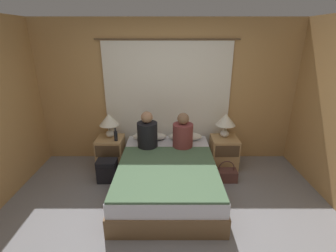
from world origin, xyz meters
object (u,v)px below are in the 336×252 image
(lamp_left, at_px, (110,121))
(beer_bottle_on_left_stand, at_px, (117,136))
(bed, at_px, (168,176))
(person_right_in_bed, at_px, (184,134))
(nightstand_right, at_px, (224,153))
(lamp_right, at_px, (226,121))
(person_left_in_bed, at_px, (148,133))
(pillow_left, at_px, (150,136))
(handbag_on_floor, at_px, (227,175))
(pillow_right, at_px, (186,136))
(backpack_on_floor, at_px, (108,169))
(nightstand_left, at_px, (112,153))

(lamp_left, bearing_deg, beer_bottle_on_left_stand, -50.98)
(bed, xyz_separation_m, person_right_in_bed, (0.25, 0.48, 0.48))
(nightstand_right, height_order, lamp_right, lamp_right)
(person_left_in_bed, height_order, person_right_in_bed, person_left_in_bed)
(pillow_left, xyz_separation_m, handbag_on_floor, (1.26, -0.58, -0.43))
(pillow_right, relative_size, backpack_on_floor, 1.60)
(person_left_in_bed, bearing_deg, lamp_right, 11.01)
(pillow_right, height_order, person_left_in_bed, person_left_in_bed)
(backpack_on_floor, height_order, handbag_on_floor, backpack_on_floor)
(person_left_in_bed, xyz_separation_m, person_right_in_bed, (0.58, 0.00, -0.01))
(pillow_left, xyz_separation_m, person_left_in_bed, (-0.01, -0.33, 0.20))
(pillow_left, height_order, pillow_right, same)
(nightstand_right, height_order, lamp_left, lamp_left)
(nightstand_left, relative_size, person_right_in_bed, 0.93)
(pillow_right, height_order, backpack_on_floor, pillow_right)
(nightstand_left, xyz_separation_m, pillow_right, (1.31, 0.14, 0.25))
(pillow_right, relative_size, beer_bottle_on_left_stand, 2.64)
(person_left_in_bed, bearing_deg, handbag_on_floor, -10.88)
(lamp_left, xyz_separation_m, person_left_in_bed, (0.67, -0.26, -0.12))
(lamp_left, distance_m, backpack_on_floor, 0.82)
(nightstand_left, bearing_deg, person_left_in_bed, -16.26)
(pillow_right, distance_m, beer_bottle_on_left_stand, 1.21)
(backpack_on_floor, distance_m, handbag_on_floor, 1.91)
(lamp_left, relative_size, lamp_right, 1.00)
(lamp_left, height_order, handbag_on_floor, lamp_left)
(pillow_left, height_order, person_left_in_bed, person_left_in_bed)
(bed, bearing_deg, nightstand_right, 34.34)
(nightstand_left, height_order, pillow_left, pillow_left)
(pillow_right, bearing_deg, person_left_in_bed, -152.43)
(pillow_left, bearing_deg, bed, -68.84)
(pillow_left, relative_size, beer_bottle_on_left_stand, 2.64)
(bed, distance_m, person_left_in_bed, 0.76)
(pillow_left, distance_m, beer_bottle_on_left_stand, 0.61)
(beer_bottle_on_left_stand, bearing_deg, lamp_left, 129.02)
(nightstand_left, height_order, beer_bottle_on_left_stand, beer_bottle_on_left_stand)
(bed, xyz_separation_m, pillow_left, (-0.32, 0.82, 0.30))
(pillow_left, bearing_deg, lamp_left, -173.43)
(beer_bottle_on_left_stand, xyz_separation_m, backpack_on_floor, (-0.10, -0.35, -0.44))
(lamp_left, distance_m, beer_bottle_on_left_stand, 0.29)
(lamp_left, distance_m, handbag_on_floor, 2.14)
(bed, relative_size, beer_bottle_on_left_stand, 8.83)
(beer_bottle_on_left_stand, bearing_deg, bed, -33.78)
(bed, height_order, backpack_on_floor, bed)
(person_left_in_bed, distance_m, backpack_on_floor, 0.86)
(bed, bearing_deg, backpack_on_floor, 166.56)
(lamp_left, relative_size, handbag_on_floor, 1.18)
(nightstand_left, xyz_separation_m, person_left_in_bed, (0.67, -0.20, 0.45))
(nightstand_right, distance_m, handbag_on_floor, 0.48)
(pillow_right, bearing_deg, nightstand_right, -11.59)
(lamp_left, distance_m, lamp_right, 1.99)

